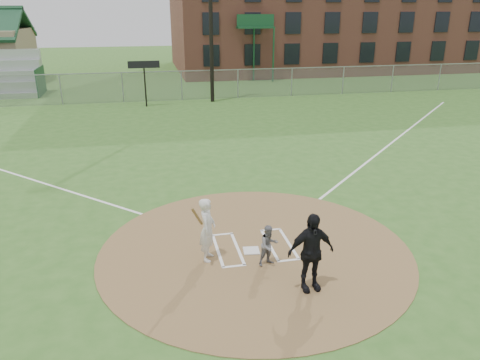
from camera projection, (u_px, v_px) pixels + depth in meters
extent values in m
plane|color=#325F20|center=(255.00, 250.00, 12.68)|extent=(140.00, 140.00, 0.00)
cylinder|color=olive|center=(255.00, 250.00, 12.68)|extent=(8.40, 8.40, 0.02)
cube|color=silver|center=(251.00, 251.00, 12.58)|extent=(0.47, 0.47, 0.03)
cube|color=white|center=(392.00, 142.00, 22.65)|extent=(17.04, 17.04, 0.01)
imported|color=slate|center=(269.00, 245.00, 11.77)|extent=(0.62, 0.55, 1.08)
imported|color=black|center=(311.00, 252.00, 10.61)|extent=(1.15, 0.55, 1.91)
cube|color=white|center=(218.00, 250.00, 12.62)|extent=(0.08, 1.80, 0.01)
cube|color=white|center=(238.00, 248.00, 12.72)|extent=(0.08, 1.80, 0.01)
cube|color=white|center=(222.00, 234.00, 13.50)|extent=(0.62, 0.08, 0.01)
cube|color=white|center=(234.00, 266.00, 11.85)|extent=(0.62, 0.08, 0.01)
cube|color=white|center=(289.00, 243.00, 13.00)|extent=(0.08, 1.80, 0.01)
cube|color=white|center=(270.00, 245.00, 12.90)|extent=(0.08, 1.80, 0.01)
cube|color=white|center=(270.00, 230.00, 13.77)|extent=(0.62, 0.08, 0.01)
cube|color=white|center=(289.00, 260.00, 12.12)|extent=(0.62, 0.08, 0.01)
imported|color=silver|center=(207.00, 229.00, 11.92)|extent=(0.58, 0.71, 1.69)
cylinder|color=brown|center=(197.00, 216.00, 11.29)|extent=(0.36, 0.55, 0.70)
cube|color=slate|center=(182.00, 86.00, 32.51)|extent=(56.00, 0.03, 2.00)
cube|color=gray|center=(181.00, 71.00, 32.16)|extent=(56.00, 0.06, 0.06)
cube|color=gray|center=(182.00, 86.00, 32.51)|extent=(56.08, 0.08, 2.00)
cube|color=#194728|center=(41.00, 81.00, 34.46)|extent=(0.08, 3.20, 2.00)
cube|color=#194728|center=(255.00, 27.00, 39.35)|extent=(3.20, 1.00, 0.15)
cube|color=#194728|center=(254.00, 54.00, 40.59)|extent=(0.12, 0.12, 4.50)
cube|color=#194728|center=(273.00, 55.00, 40.01)|extent=(0.12, 0.12, 4.50)
cube|color=#194728|center=(255.00, 20.00, 39.16)|extent=(3.20, 0.08, 1.00)
cylinder|color=black|center=(211.00, 9.00, 30.22)|extent=(0.26, 0.26, 12.00)
cylinder|color=black|center=(145.00, 87.00, 30.28)|extent=(0.10, 0.10, 2.60)
cube|color=black|center=(144.00, 64.00, 29.79)|extent=(2.00, 0.10, 0.45)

